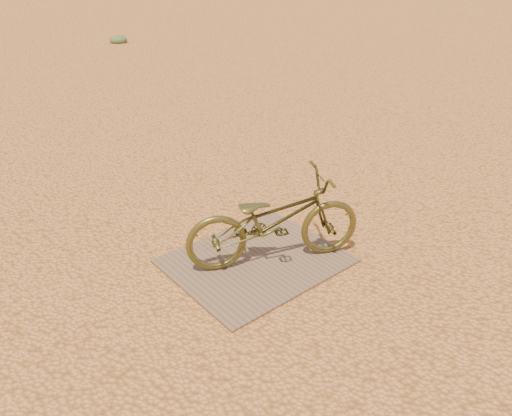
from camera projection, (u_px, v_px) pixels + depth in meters
ground at (266, 221)px, 4.86m from camera, size 120.00×120.00×0.00m
plywood_board at (256, 261)px, 4.23m from camera, size 1.38×1.14×0.02m
bicycle at (274, 220)px, 4.05m from camera, size 1.55×1.07×0.77m
kale_b at (119, 43)px, 13.45m from camera, size 0.46×0.46×0.25m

